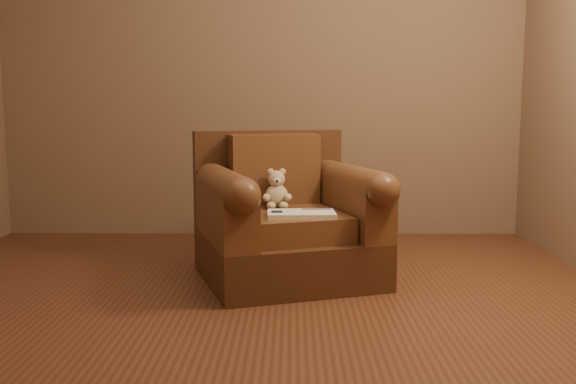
{
  "coord_description": "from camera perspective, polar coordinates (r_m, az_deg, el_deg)",
  "views": [
    {
      "loc": [
        0.24,
        -2.99,
        1.01
      ],
      "look_at": [
        0.21,
        0.61,
        0.52
      ],
      "focal_mm": 40.0,
      "sensor_mm": 36.0,
      "label": 1
    }
  ],
  "objects": [
    {
      "name": "guidebook",
      "position": [
        3.49,
        1.2,
        -1.99
      ],
      "size": [
        0.38,
        0.24,
        0.03
      ],
      "rotation": [
        0.0,
        0.0,
        0.05
      ],
      "color": "beige",
      "rests_on": "armchair"
    },
    {
      "name": "floor",
      "position": [
        3.16,
        -4.03,
        -10.9
      ],
      "size": [
        4.0,
        4.0,
        0.0
      ],
      "primitive_type": "plane",
      "color": "brown",
      "rests_on": "ground"
    },
    {
      "name": "side_table",
      "position": [
        3.98,
        5.81,
        -3.11
      ],
      "size": [
        0.35,
        0.35,
        0.49
      ],
      "color": "gold",
      "rests_on": "floor"
    },
    {
      "name": "armchair",
      "position": [
        3.75,
        -0.19,
        -2.71
      ],
      "size": [
        1.18,
        1.15,
        0.85
      ],
      "rotation": [
        0.0,
        0.0,
        0.31
      ],
      "color": "#462917",
      "rests_on": "floor"
    },
    {
      "name": "teddy_bear",
      "position": [
        3.79,
        -1.01,
        -0.06
      ],
      "size": [
        0.17,
        0.19,
        0.24
      ],
      "rotation": [
        0.0,
        0.0,
        0.08
      ],
      "color": "#C9B68D",
      "rests_on": "armchair"
    }
  ]
}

